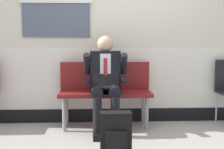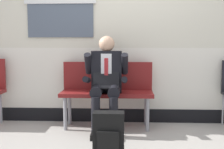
% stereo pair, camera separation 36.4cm
% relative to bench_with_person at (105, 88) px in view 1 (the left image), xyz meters
% --- Properties ---
extents(ground_plane, '(18.00, 18.00, 0.00)m').
position_rel_bench_with_person_xyz_m(ground_plane, '(0.16, -0.32, -0.53)').
color(ground_plane, '#9E9991').
extents(station_wall, '(6.75, 0.17, 2.72)m').
position_rel_bench_with_person_xyz_m(station_wall, '(0.15, 0.28, 0.82)').
color(station_wall, beige).
rests_on(station_wall, ground).
extents(bench_with_person, '(1.24, 0.42, 0.88)m').
position_rel_bench_with_person_xyz_m(bench_with_person, '(0.00, 0.00, 0.00)').
color(bench_with_person, maroon).
rests_on(bench_with_person, ground).
extents(person_seated, '(0.57, 0.70, 1.24)m').
position_rel_bench_with_person_xyz_m(person_seated, '(0.00, -0.20, 0.13)').
color(person_seated, black).
rests_on(person_seated, ground).
extents(backpack, '(0.32, 0.20, 0.44)m').
position_rel_bench_with_person_xyz_m(backpack, '(0.08, -1.03, -0.32)').
color(backpack, black).
rests_on(backpack, ground).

